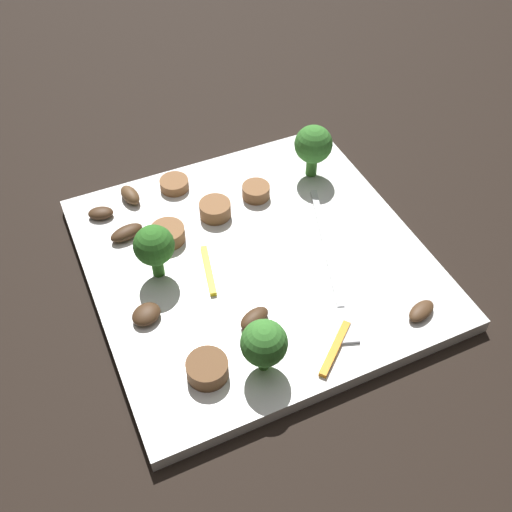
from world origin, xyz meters
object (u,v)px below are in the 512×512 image
object	(u,v)px
mushroom_3	(254,318)
mushroom_0	(127,233)
plate	(256,261)
mushroom_2	(421,311)
fork	(332,271)
pepper_strip_2	(335,348)
sausage_slice_1	(168,234)
mushroom_5	(146,314)
pepper_strip_1	(209,271)
broccoli_floret_0	(313,145)
mushroom_1	(101,213)
sausage_slice_3	(174,184)
broccoli_floret_1	(264,344)
sausage_slice_2	(207,369)
sausage_slice_4	(215,209)
mushroom_4	(130,195)
broccoli_floret_2	(154,246)
sausage_slice_0	(256,191)

from	to	relation	value
mushroom_3	mushroom_0	bearing A→B (deg)	-153.89
plate	mushroom_2	world-z (taller)	mushroom_2
plate	fork	world-z (taller)	fork
pepper_strip_2	sausage_slice_1	bearing A→B (deg)	-154.74
fork	mushroom_3	world-z (taller)	mushroom_3
mushroom_3	mushroom_5	size ratio (longest dim) A/B	1.12
pepper_strip_1	sausage_slice_1	bearing A→B (deg)	-160.50
broccoli_floret_0	mushroom_1	xyz separation A→B (m)	(-0.03, -0.21, -0.03)
sausage_slice_3	pepper_strip_1	size ratio (longest dim) A/B	0.51
plate	pepper_strip_2	xyz separation A→B (m)	(0.12, 0.02, 0.01)
broccoli_floret_1	mushroom_0	distance (m)	0.19
fork	mushroom_2	bearing A→B (deg)	51.28
fork	sausage_slice_2	size ratio (longest dim) A/B	5.36
sausage_slice_3	sausage_slice_4	size ratio (longest dim) A/B	0.95
mushroom_2	mushroom_4	world-z (taller)	mushroom_4
broccoli_floret_0	mushroom_3	distance (m)	0.20
sausage_slice_2	pepper_strip_2	size ratio (longest dim) A/B	0.59
sausage_slice_4	sausage_slice_2	bearing A→B (deg)	-23.75
sausage_slice_1	mushroom_5	xyz separation A→B (m)	(0.08, -0.05, -0.00)
mushroom_2	pepper_strip_1	world-z (taller)	mushroom_2
plate	broccoli_floret_2	xyz separation A→B (m)	(-0.02, -0.09, 0.04)
sausage_slice_4	mushroom_5	bearing A→B (deg)	-47.04
sausage_slice_2	pepper_strip_1	bearing A→B (deg)	158.06
mushroom_5	broccoli_floret_1	bearing A→B (deg)	39.76
plate	mushroom_5	bearing A→B (deg)	-76.91
sausage_slice_0	mushroom_1	xyz separation A→B (m)	(-0.03, -0.15, -0.00)
sausage_slice_0	mushroom_3	distance (m)	0.15
sausage_slice_3	mushroom_4	world-z (taller)	mushroom_4
sausage_slice_3	pepper_strip_1	xyz separation A→B (m)	(0.12, -0.01, -0.00)
mushroom_1	pepper_strip_1	bearing A→B (deg)	31.94
sausage_slice_4	mushroom_3	distance (m)	0.13
pepper_strip_1	plate	bearing A→B (deg)	91.43
mushroom_4	pepper_strip_2	distance (m)	0.25
mushroom_1	pepper_strip_2	bearing A→B (deg)	29.84
broccoli_floret_2	broccoli_floret_0	bearing A→B (deg)	109.13
plate	sausage_slice_2	distance (m)	0.13
sausage_slice_0	mushroom_3	world-z (taller)	sausage_slice_0
sausage_slice_1	mushroom_0	world-z (taller)	sausage_slice_1
sausage_slice_0	broccoli_floret_1	bearing A→B (deg)	-22.70
broccoli_floret_1	pepper_strip_2	world-z (taller)	broccoli_floret_1
fork	mushroom_0	size ratio (longest dim) A/B	5.47
mushroom_4	mushroom_5	distance (m)	0.15
sausage_slice_2	mushroom_0	distance (m)	0.17
sausage_slice_3	sausage_slice_4	bearing A→B (deg)	23.16
mushroom_2	mushroom_3	size ratio (longest dim) A/B	0.99
mushroom_0	plate	bearing A→B (deg)	54.17
broccoli_floret_1	sausage_slice_0	world-z (taller)	broccoli_floret_1
sausage_slice_1	mushroom_4	world-z (taller)	sausage_slice_1
sausage_slice_0	pepper_strip_1	distance (m)	0.11
broccoli_floret_0	broccoli_floret_2	distance (m)	0.20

